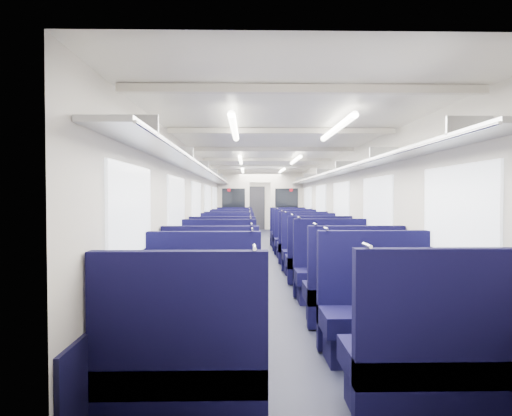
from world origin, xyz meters
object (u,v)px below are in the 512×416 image
at_px(seat_19, 288,234).
at_px(bulkhead, 260,206).
at_px(seat_5, 352,294).
at_px(seat_1, 428,365).
at_px(end_door, 257,208).
at_px(seat_13, 302,247).
at_px(seat_7, 332,275).
at_px(seat_16, 233,238).
at_px(seat_11, 310,254).
at_px(seat_4, 212,295).
at_px(seat_18, 234,234).
at_px(seat_6, 218,276).
at_px(seat_3, 378,318).
at_px(seat_14, 231,242).
at_px(seat_17, 292,238).
at_px(seat_15, 296,242).
at_px(seat_8, 223,264).
at_px(seat_2, 202,321).
at_px(seat_0, 183,372).
at_px(seat_12, 229,247).
at_px(seat_9, 318,262).
at_px(seat_10, 227,254).

bearing_deg(seat_19, bulkhead, 125.72).
bearing_deg(seat_5, seat_1, -90.00).
bearing_deg(end_door, seat_13, -85.38).
bearing_deg(seat_1, seat_7, 90.00).
relative_size(end_door, seat_19, 1.63).
bearing_deg(seat_16, seat_11, -63.86).
relative_size(seat_4, seat_18, 1.00).
bearing_deg(seat_6, seat_3, -52.54).
distance_m(seat_11, seat_14, 2.81).
xyz_separation_m(seat_4, seat_17, (1.66, 7.06, 0.00)).
bearing_deg(seat_11, seat_19, 90.00).
distance_m(seat_1, seat_15, 8.14).
relative_size(seat_7, seat_18, 1.00).
bearing_deg(seat_8, bulkhead, 83.19).
relative_size(seat_5, seat_11, 1.00).
height_order(seat_2, seat_17, same).
xyz_separation_m(seat_4, seat_5, (1.66, 0.00, 0.00)).
height_order(seat_1, seat_18, same).
height_order(seat_1, seat_13, same).
bearing_deg(seat_7, seat_0, -115.33).
distance_m(seat_2, seat_18, 9.34).
distance_m(seat_3, seat_4, 1.94).
relative_size(seat_4, seat_17, 1.00).
xyz_separation_m(seat_4, seat_14, (0.00, 5.82, 0.00)).
height_order(seat_0, seat_17, same).
distance_m(seat_7, seat_12, 3.87).
relative_size(seat_3, seat_9, 1.00).
xyz_separation_m(seat_15, seat_18, (-1.66, 2.27, 0.00)).
relative_size(seat_8, seat_18, 1.00).
bearing_deg(seat_9, bulkhead, 97.01).
height_order(seat_16, seat_19, same).
relative_size(end_door, seat_8, 1.63).
distance_m(seat_0, seat_17, 9.45).
xyz_separation_m(bulkhead, seat_1, (0.83, -11.41, -0.85)).
bearing_deg(bulkhead, seat_17, -69.40).
xyz_separation_m(seat_7, seat_17, (0.00, 5.80, 0.00)).
height_order(seat_15, seat_16, same).
xyz_separation_m(seat_4, seat_8, (0.00, 2.32, 0.00)).
distance_m(seat_0, seat_10, 5.91).
relative_size(seat_0, seat_5, 1.00).
bearing_deg(seat_7, seat_12, 115.41).
height_order(seat_8, seat_14, same).
distance_m(seat_1, seat_7, 3.40).
xyz_separation_m(seat_15, seat_16, (-1.66, 0.94, 0.00)).
bearing_deg(seat_16, seat_1, -79.64).
bearing_deg(seat_18, seat_16, -90.00).
distance_m(seat_9, seat_17, 4.54).
xyz_separation_m(seat_14, seat_17, (1.66, 1.24, 0.00)).
bearing_deg(seat_13, seat_17, 90.00).
bearing_deg(seat_5, seat_16, 103.47).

